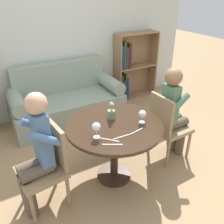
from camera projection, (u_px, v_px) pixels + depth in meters
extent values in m
plane|color=tan|center=(114.00, 175.00, 2.85)|extent=(16.00, 16.00, 0.00)
cube|color=silver|center=(52.00, 33.00, 3.72)|extent=(5.20, 0.05, 2.70)
cylinder|color=#382619|center=(114.00, 125.00, 2.51)|extent=(1.04, 1.04, 0.03)
cylinder|color=#382619|center=(114.00, 151.00, 2.68)|extent=(0.09, 0.09, 0.66)
cylinder|color=#382619|center=(114.00, 174.00, 2.84)|extent=(0.40, 0.40, 0.03)
cube|color=gray|center=(69.00, 109.00, 3.90)|extent=(1.76, 0.80, 0.42)
cube|color=gray|center=(60.00, 77.00, 3.93)|extent=(1.54, 0.16, 0.50)
cylinder|color=gray|center=(16.00, 102.00, 3.42)|extent=(0.22, 0.72, 0.22)
cylinder|color=gray|center=(109.00, 83.00, 4.08)|extent=(0.22, 0.72, 0.22)
cube|color=#93704C|center=(132.00, 64.00, 4.67)|extent=(0.84, 0.02, 1.26)
cube|color=#93704C|center=(117.00, 69.00, 4.40)|extent=(0.02, 0.28, 1.26)
cube|color=#93704C|center=(152.00, 63.00, 4.75)|extent=(0.02, 0.28, 1.26)
cube|color=#93704C|center=(134.00, 95.00, 4.87)|extent=(0.80, 0.28, 0.02)
cube|color=#93704C|center=(136.00, 66.00, 4.57)|extent=(0.80, 0.28, 0.02)
cube|color=#93704C|center=(137.00, 33.00, 4.28)|extent=(0.80, 0.28, 0.02)
cube|color=#332319|center=(120.00, 87.00, 4.58)|extent=(0.05, 0.23, 0.51)
cube|color=navy|center=(122.00, 89.00, 4.63)|extent=(0.03, 0.23, 0.40)
cube|color=#234723|center=(123.00, 86.00, 4.62)|extent=(0.03, 0.23, 0.52)
cube|color=navy|center=(125.00, 88.00, 4.66)|extent=(0.04, 0.23, 0.42)
cube|color=navy|center=(120.00, 57.00, 4.30)|extent=(0.03, 0.23, 0.43)
cube|color=#234723|center=(122.00, 55.00, 4.31)|extent=(0.05, 0.23, 0.49)
cube|color=#602D5B|center=(125.00, 57.00, 4.36)|extent=(0.03, 0.23, 0.40)
cube|color=#332319|center=(127.00, 55.00, 4.36)|extent=(0.05, 0.23, 0.46)
cylinder|color=#937A56|center=(21.00, 186.00, 2.43)|extent=(0.04, 0.04, 0.40)
cylinder|color=#937A56|center=(33.00, 210.00, 2.17)|extent=(0.04, 0.04, 0.40)
cylinder|color=#937A56|center=(54.00, 172.00, 2.61)|extent=(0.04, 0.04, 0.40)
cylinder|color=#937A56|center=(68.00, 192.00, 2.36)|extent=(0.04, 0.04, 0.40)
cube|color=#937A56|center=(41.00, 172.00, 2.29)|extent=(0.46, 0.46, 0.05)
cube|color=#937A56|center=(57.00, 144.00, 2.26)|extent=(0.08, 0.38, 0.45)
cylinder|color=#937A56|center=(188.00, 145.00, 3.05)|extent=(0.04, 0.04, 0.40)
cylinder|color=#937A56|center=(169.00, 132.00, 3.32)|extent=(0.04, 0.04, 0.40)
cylinder|color=#937A56|center=(168.00, 154.00, 2.88)|extent=(0.04, 0.04, 0.40)
cylinder|color=#937A56|center=(149.00, 140.00, 3.15)|extent=(0.04, 0.04, 0.40)
cube|color=#937A56|center=(170.00, 128.00, 2.99)|extent=(0.43, 0.43, 0.05)
cube|color=#937A56|center=(161.00, 114.00, 2.79)|extent=(0.05, 0.38, 0.45)
cylinder|color=brown|center=(27.00, 191.00, 2.33)|extent=(0.11, 0.11, 0.45)
cylinder|color=brown|center=(30.00, 199.00, 2.25)|extent=(0.11, 0.11, 0.45)
cylinder|color=brown|center=(33.00, 166.00, 2.26)|extent=(0.31, 0.14, 0.11)
cylinder|color=brown|center=(37.00, 172.00, 2.18)|extent=(0.31, 0.14, 0.11)
cube|color=#4C709E|center=(42.00, 140.00, 2.14)|extent=(0.14, 0.21, 0.55)
cylinder|color=#4C709E|center=(35.00, 126.00, 2.20)|extent=(0.29, 0.10, 0.23)
cylinder|color=#4C709E|center=(47.00, 139.00, 2.00)|extent=(0.29, 0.10, 0.23)
sphere|color=tan|center=(36.00, 103.00, 1.97)|extent=(0.19, 0.19, 0.19)
cylinder|color=brown|center=(181.00, 139.00, 3.12)|extent=(0.11, 0.11, 0.45)
cylinder|color=brown|center=(175.00, 135.00, 3.20)|extent=(0.11, 0.11, 0.45)
cylinder|color=brown|center=(177.00, 124.00, 2.94)|extent=(0.30, 0.12, 0.11)
cylinder|color=brown|center=(171.00, 120.00, 3.02)|extent=(0.30, 0.12, 0.11)
cube|color=#517A5B|center=(170.00, 105.00, 2.81)|extent=(0.13, 0.20, 0.51)
cylinder|color=#517A5B|center=(179.00, 104.00, 2.67)|extent=(0.29, 0.08, 0.23)
cylinder|color=#517A5B|center=(163.00, 96.00, 2.87)|extent=(0.29, 0.08, 0.23)
sphere|color=#936B4C|center=(174.00, 77.00, 2.64)|extent=(0.20, 0.20, 0.20)
cylinder|color=white|center=(97.00, 137.00, 2.28)|extent=(0.06, 0.06, 0.00)
cylinder|color=white|center=(97.00, 133.00, 2.26)|extent=(0.01, 0.01, 0.08)
sphere|color=white|center=(96.00, 127.00, 2.23)|extent=(0.08, 0.08, 0.08)
sphere|color=#E58E75|center=(96.00, 128.00, 2.23)|extent=(0.06, 0.06, 0.06)
cylinder|color=white|center=(142.00, 122.00, 2.53)|extent=(0.06, 0.06, 0.00)
cylinder|color=white|center=(142.00, 119.00, 2.52)|extent=(0.01, 0.01, 0.06)
sphere|color=white|center=(142.00, 114.00, 2.49)|extent=(0.08, 0.08, 0.08)
sphere|color=beige|center=(142.00, 115.00, 2.49)|extent=(0.06, 0.06, 0.06)
cylinder|color=gray|center=(111.00, 114.00, 2.58)|extent=(0.09, 0.09, 0.10)
cylinder|color=#4C7A42|center=(111.00, 107.00, 2.55)|extent=(0.01, 0.01, 0.07)
sphere|color=#EACC4C|center=(111.00, 104.00, 2.53)|extent=(0.04, 0.04, 0.04)
cylinder|color=#4C7A42|center=(112.00, 107.00, 2.55)|extent=(0.01, 0.01, 0.07)
sphere|color=silver|center=(112.00, 105.00, 2.54)|extent=(0.04, 0.04, 0.04)
cylinder|color=#4C7A42|center=(111.00, 108.00, 2.51)|extent=(0.00, 0.01, 0.10)
sphere|color=silver|center=(111.00, 104.00, 2.49)|extent=(0.04, 0.04, 0.04)
cylinder|color=#4C7A42|center=(111.00, 108.00, 2.54)|extent=(0.00, 0.01, 0.06)
sphere|color=#9E70B2|center=(111.00, 106.00, 2.52)|extent=(0.04, 0.04, 0.04)
cube|color=silver|center=(112.00, 144.00, 2.18)|extent=(0.17, 0.10, 0.00)
cube|color=silver|center=(110.00, 140.00, 2.25)|extent=(0.14, 0.15, 0.00)
cube|color=silver|center=(136.00, 131.00, 2.38)|extent=(0.19, 0.05, 0.00)
cube|color=silver|center=(122.00, 137.00, 2.29)|extent=(0.19, 0.02, 0.00)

